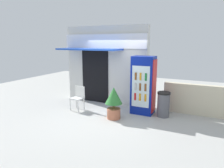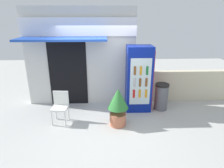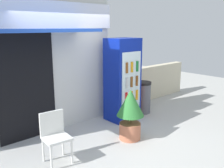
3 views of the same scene
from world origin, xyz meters
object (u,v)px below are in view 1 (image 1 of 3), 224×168
(potted_plant_near_shop, at_px, (114,101))
(trash_bin, at_px, (163,104))
(plastic_chair, at_px, (78,96))
(drink_cooler, at_px, (143,85))

(potted_plant_near_shop, height_order, trash_bin, potted_plant_near_shop)
(trash_bin, bearing_deg, plastic_chair, -168.05)
(plastic_chair, relative_size, potted_plant_near_shop, 0.83)
(plastic_chair, xyz_separation_m, potted_plant_near_shop, (1.54, -0.26, 0.10))
(drink_cooler, xyz_separation_m, plastic_chair, (-2.23, -0.66, -0.49))
(plastic_chair, relative_size, trash_bin, 1.03)
(drink_cooler, bearing_deg, trash_bin, -2.64)
(drink_cooler, bearing_deg, potted_plant_near_shop, -126.90)
(drink_cooler, bearing_deg, plastic_chair, -163.60)
(plastic_chair, bearing_deg, trash_bin, 11.95)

